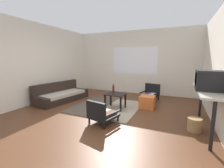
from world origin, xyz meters
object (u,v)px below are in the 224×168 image
at_px(armchair_striped_foreground, 102,114).
at_px(glass_bottle, 113,89).
at_px(clay_vase, 206,81).
at_px(wicker_basket, 194,125).
at_px(coffee_table, 115,97).
at_px(couch, 61,95).
at_px(crt_television, 210,81).
at_px(ottoman_orange, 147,102).
at_px(console_shelf, 207,93).
at_px(armchair_by_window, 151,93).

distance_m(armchair_striped_foreground, glass_bottle, 1.34).
height_order(clay_vase, wicker_basket, clay_vase).
bearing_deg(clay_vase, coffee_table, 173.97).
bearing_deg(couch, crt_television, -9.90).
bearing_deg(coffee_table, glass_bottle, 134.88).
distance_m(couch, coffee_table, 2.15).
bearing_deg(ottoman_orange, console_shelf, -35.21).
height_order(coffee_table, crt_television, crt_television).
bearing_deg(armchair_striped_foreground, glass_bottle, 101.13).
height_order(armchair_by_window, crt_television, crt_television).
distance_m(couch, glass_bottle, 2.06).
xyz_separation_m(couch, ottoman_orange, (3.01, 0.42, -0.01)).
bearing_deg(glass_bottle, coffee_table, -45.12).
distance_m(coffee_table, wicker_basket, 2.21).
bearing_deg(wicker_basket, coffee_table, 161.79).
bearing_deg(ottoman_orange, clay_vase, -26.67).
height_order(armchair_striped_foreground, glass_bottle, glass_bottle).
bearing_deg(couch, clay_vase, -3.75).
bearing_deg(coffee_table, ottoman_orange, 28.18).
height_order(armchair_by_window, console_shelf, console_shelf).
bearing_deg(ottoman_orange, couch, -172.11).
relative_size(couch, armchair_striped_foreground, 2.83).
xyz_separation_m(armchair_by_window, glass_bottle, (-0.91, -1.39, 0.32)).
bearing_deg(wicker_basket, crt_television, -10.98).
distance_m(armchair_striped_foreground, crt_television, 2.34).
relative_size(ottoman_orange, wicker_basket, 1.57).
bearing_deg(armchair_by_window, wicker_basket, -59.48).
xyz_separation_m(clay_vase, glass_bottle, (-2.40, 0.36, -0.43)).
distance_m(ottoman_orange, clay_vase, 1.78).
bearing_deg(clay_vase, armchair_by_window, 130.37).
xyz_separation_m(armchair_by_window, crt_television, (1.48, -2.23, 0.83)).
height_order(console_shelf, crt_television, crt_television).
xyz_separation_m(ottoman_orange, glass_bottle, (-0.99, -0.35, 0.39)).
distance_m(couch, armchair_by_window, 3.28).
height_order(console_shelf, glass_bottle, console_shelf).
bearing_deg(couch, coffee_table, -1.30).
relative_size(armchair_striped_foreground, wicker_basket, 2.55).
bearing_deg(ottoman_orange, wicker_basket, -43.48).
bearing_deg(glass_bottle, console_shelf, -15.07).
xyz_separation_m(crt_television, glass_bottle, (-2.39, 0.84, -0.51)).
distance_m(coffee_table, armchair_striped_foreground, 1.17).
distance_m(clay_vase, glass_bottle, 2.46).
distance_m(couch, console_shelf, 4.50).
relative_size(couch, ottoman_orange, 4.58).
relative_size(armchair_striped_foreground, clay_vase, 2.27).
xyz_separation_m(console_shelf, wicker_basket, (-0.19, -0.16, -0.66)).
relative_size(armchair_by_window, wicker_basket, 2.40).
xyz_separation_m(clay_vase, wicker_basket, (-0.19, -0.45, -0.87)).
distance_m(coffee_table, glass_bottle, 0.27).
height_order(armchair_striped_foreground, console_shelf, console_shelf).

